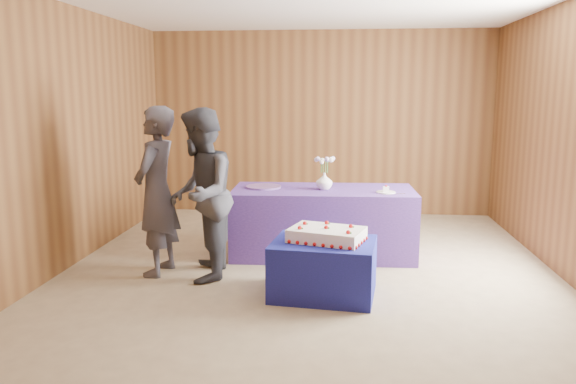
# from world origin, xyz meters

# --- Properties ---
(ground) EXTENTS (6.00, 6.00, 0.00)m
(ground) POSITION_xyz_m (0.00, 0.00, 0.00)
(ground) COLOR #9D8C6C
(ground) RESTS_ON ground
(room_shell) EXTENTS (5.04, 6.04, 2.72)m
(room_shell) POSITION_xyz_m (0.00, 0.00, 1.80)
(room_shell) COLOR brown
(room_shell) RESTS_ON ground
(cake_table) EXTENTS (0.98, 0.80, 0.50)m
(cake_table) POSITION_xyz_m (0.17, -0.55, 0.25)
(cake_table) COLOR #1C1C9A
(cake_table) RESTS_ON ground
(serving_table) EXTENTS (2.03, 0.96, 0.75)m
(serving_table) POSITION_xyz_m (0.12, 0.75, 0.38)
(serving_table) COLOR #5E3799
(serving_table) RESTS_ON ground
(sheet_cake) EXTENTS (0.76, 0.62, 0.15)m
(sheet_cake) POSITION_xyz_m (0.20, -0.52, 0.56)
(sheet_cake) COLOR white
(sheet_cake) RESTS_ON cake_table
(vase) EXTENTS (0.22, 0.22, 0.19)m
(vase) POSITION_xyz_m (0.13, 0.72, 0.84)
(vase) COLOR white
(vase) RESTS_ON serving_table
(flower_spray) EXTENTS (0.23, 0.22, 0.18)m
(flower_spray) POSITION_xyz_m (0.13, 0.72, 1.09)
(flower_spray) COLOR #376829
(flower_spray) RESTS_ON vase
(platter) EXTENTS (0.47, 0.47, 0.02)m
(platter) POSITION_xyz_m (-0.55, 0.77, 0.76)
(platter) COLOR #724E9C
(platter) RESTS_ON serving_table
(plate) EXTENTS (0.24, 0.24, 0.01)m
(plate) POSITION_xyz_m (0.79, 0.58, 0.76)
(plate) COLOR white
(plate) RESTS_ON serving_table
(cake_slice) EXTENTS (0.07, 0.06, 0.08)m
(cake_slice) POSITION_xyz_m (0.79, 0.58, 0.79)
(cake_slice) COLOR white
(cake_slice) RESTS_ON plate
(knife) EXTENTS (0.25, 0.10, 0.00)m
(knife) POSITION_xyz_m (0.87, 0.49, 0.75)
(knife) COLOR #B5B5BA
(knife) RESTS_ON serving_table
(guest_left) EXTENTS (0.46, 0.65, 1.68)m
(guest_left) POSITION_xyz_m (-1.50, -0.07, 0.84)
(guest_left) COLOR #3D3C47
(guest_left) RESTS_ON ground
(guest_right) EXTENTS (0.72, 0.88, 1.67)m
(guest_right) POSITION_xyz_m (-1.03, -0.18, 0.83)
(guest_right) COLOR #353740
(guest_right) RESTS_ON ground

